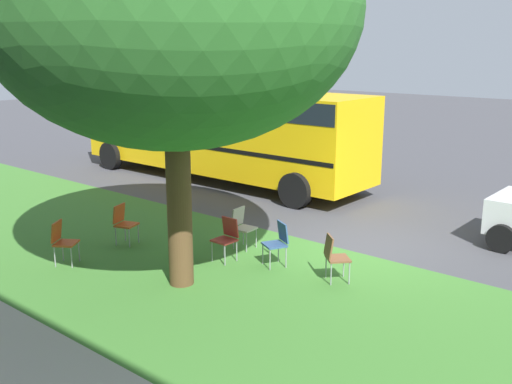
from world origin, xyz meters
The scene contains 10 objects.
ground centered at (0.00, 0.00, 0.00)m, with size 80.00×80.00×0.00m, color #424247.
grass_verge centered at (0.00, 3.20, 0.00)m, with size 48.00×6.00×0.01m, color #3D752D.
street_tree centered at (1.39, 3.70, 4.78)m, with size 6.21×6.21×7.08m.
chair_0 centered at (-0.68, 1.84, 0.52)m, with size 0.59×0.59×0.88m.
chair_1 centered at (0.61, 1.86, 0.52)m, with size 0.56×0.57×0.88m.
chair_2 centered at (1.84, 1.51, 0.52)m, with size 0.46×0.45×0.88m.
chair_3 centered at (3.90, 4.52, 0.52)m, with size 0.58×0.57×0.88m.
chair_4 centered at (1.57, 2.29, 0.52)m, with size 0.43×0.43×0.88m.
chair_5 centered at (3.98, 2.97, 0.52)m, with size 0.53×0.53×0.88m.
school_bus centered at (6.87, -3.07, 1.76)m, with size 10.40×2.80×2.88m.
Camera 1 is at (-6.06, 10.50, 4.20)m, focal length 41.25 mm.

